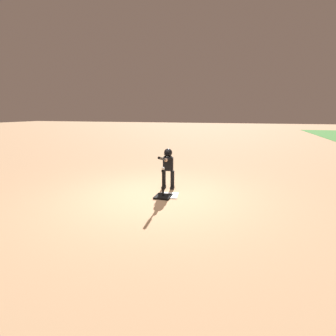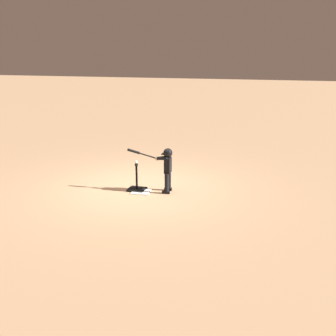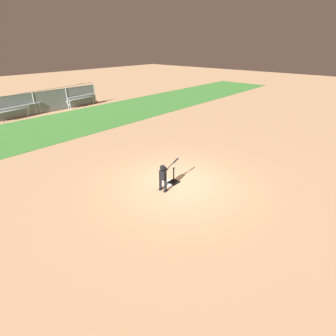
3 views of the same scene
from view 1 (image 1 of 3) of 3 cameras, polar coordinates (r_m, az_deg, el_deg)
The scene contains 5 objects.
ground_plane at distance 6.32m, azimuth -2.79°, elevation -6.33°, with size 90.00×90.00×0.00m, color tan.
home_plate at distance 6.40m, azimuth 0.15°, elevation -5.98°, with size 0.44×0.44×0.02m, color white.
batting_tee at distance 6.27m, azimuth -1.07°, elevation -5.55°, with size 0.41×0.37×0.67m.
batter_child at distance 6.81m, azimuth -0.06°, elevation 0.94°, with size 1.10×0.34×1.07m.
baseball at distance 6.11m, azimuth -1.09°, elevation -0.11°, with size 0.07×0.07×0.07m, color white.
Camera 1 is at (5.65, 2.01, 1.99)m, focal length 28.00 mm.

